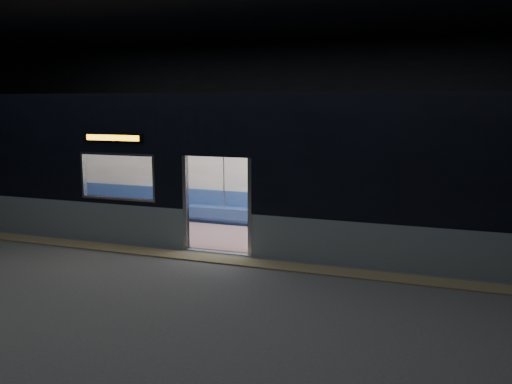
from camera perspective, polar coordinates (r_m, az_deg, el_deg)
The scene contains 7 objects.
station_floor at distance 10.69m, azimuth -6.32°, elevation -7.85°, with size 24.00×14.00×0.01m, color #47494C.
station_envelope at distance 10.22m, azimuth -6.70°, elevation 12.20°, with size 24.00×14.00×5.00m.
tactile_strip at distance 11.15m, azimuth -5.07°, elevation -6.97°, with size 22.80×0.50×0.03m, color #8C7F59.
metro_car at distance 12.60m, azimuth -1.39°, elevation 3.46°, with size 18.00×3.04×3.35m.
passenger at distance 13.37m, azimuth 4.48°, elevation -0.88°, with size 0.41×0.66×1.31m.
handbag at distance 13.18m, azimuth 4.41°, elevation -1.50°, with size 0.26×0.22×0.13m, color black.
transit_map at distance 13.27m, azimuth 10.89°, elevation 1.86°, with size 0.91×0.03×0.59m, color white.
Camera 1 is at (4.53, -9.15, 3.16)m, focal length 38.00 mm.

